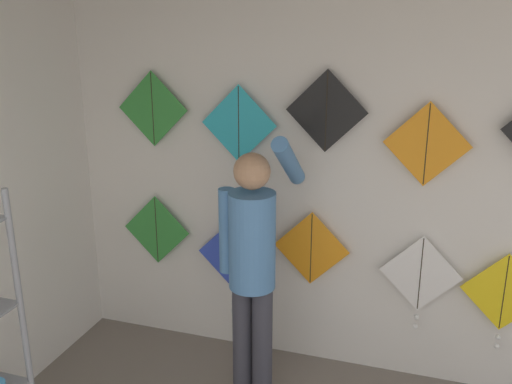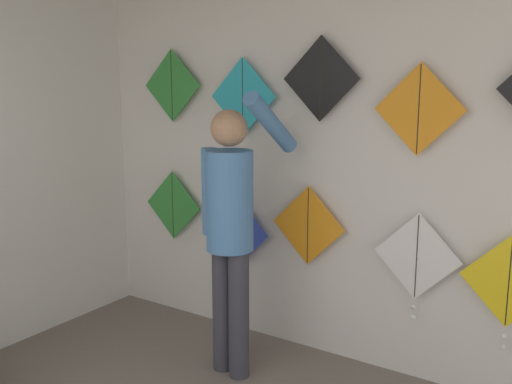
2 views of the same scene
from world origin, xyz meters
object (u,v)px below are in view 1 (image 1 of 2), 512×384
object	(u,v)px
kite_3	(420,277)
kite_4	(504,296)
kite_1	(233,260)
kite_6	(239,124)
shopkeeper	(253,258)
kite_7	(326,111)
kite_0	(157,230)
kite_8	(427,145)
kite_5	(153,109)
kite_2	(311,248)

from	to	relation	value
kite_3	kite_4	xyz separation A→B (m)	(0.53, 0.00, -0.05)
kite_1	kite_4	bearing A→B (deg)	0.01
kite_3	kite_6	size ratio (longest dim) A/B	1.25
shopkeeper	kite_7	bearing A→B (deg)	67.13
kite_0	kite_7	distance (m)	1.62
kite_4	kite_8	xyz separation A→B (m)	(-0.56, 0.00, 0.97)
kite_1	kite_4	size ratio (longest dim) A/B	1.10
kite_7	kite_4	bearing A→B (deg)	-0.03
kite_5	kite_0	bearing A→B (deg)	180.00
kite_6	kite_8	size ratio (longest dim) A/B	1.00
shopkeeper	kite_8	size ratio (longest dim) A/B	3.34
kite_3	kite_8	size ratio (longest dim) A/B	1.25
kite_1	kite_4	world-z (taller)	kite_1
kite_0	kite_8	xyz separation A→B (m)	(1.93, 0.00, 0.81)
shopkeeper	kite_6	world-z (taller)	kite_6
kite_2	kite_1	bearing A→B (deg)	-179.90
kite_6	kite_8	world-z (taller)	kite_6
kite_4	kite_8	bearing A→B (deg)	179.93
kite_1	kite_6	distance (m)	1.03
kite_5	kite_2	bearing A→B (deg)	0.00
kite_5	kite_6	distance (m)	0.66
kite_2	kite_6	world-z (taller)	kite_6
shopkeeper	kite_1	distance (m)	0.68
kite_8	shopkeeper	bearing A→B (deg)	-151.66
shopkeeper	kite_3	world-z (taller)	shopkeeper
shopkeeper	kite_4	xyz separation A→B (m)	(1.54, 0.53, -0.28)
shopkeeper	kite_7	distance (m)	1.06
kite_4	kite_7	bearing A→B (deg)	179.97
kite_3	kite_8	distance (m)	0.91
kite_1	kite_7	size ratio (longest dim) A/B	1.38
kite_3	kite_5	bearing A→B (deg)	179.98
kite_8	kite_1	bearing A→B (deg)	-179.96
shopkeeper	kite_2	world-z (taller)	shopkeeper
shopkeeper	kite_2	distance (m)	0.60
kite_4	kite_7	xyz separation A→B (m)	(-1.21, 0.00, 1.14)
kite_2	kite_3	bearing A→B (deg)	-0.05
kite_7	kite_1	bearing A→B (deg)	-179.91
kite_5	kite_7	distance (m)	1.26
kite_0	kite_2	xyz separation A→B (m)	(1.22, 0.00, 0.01)
kite_6	kite_7	xyz separation A→B (m)	(0.61, 0.00, 0.12)
shopkeeper	kite_0	xyz separation A→B (m)	(-0.95, 0.53, -0.12)
kite_1	kite_7	bearing A→B (deg)	0.09
kite_0	kite_2	size ratio (longest dim) A/B	1.00
shopkeeper	kite_1	size ratio (longest dim) A/B	2.41
shopkeeper	kite_1	bearing A→B (deg)	131.48
shopkeeper	kite_3	distance (m)	1.17
kite_4	kite_6	size ratio (longest dim) A/B	1.25
shopkeeper	kite_2	size ratio (longest dim) A/B	3.34
kite_4	kite_8	size ratio (longest dim) A/B	1.25
shopkeeper	kite_1	world-z (taller)	shopkeeper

